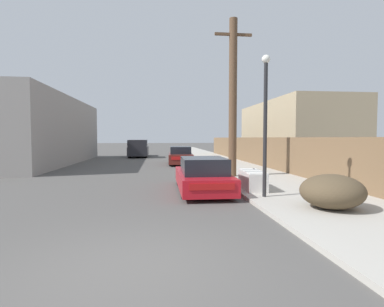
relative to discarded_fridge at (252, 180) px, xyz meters
The scene contains 12 objects.
ground_plane 7.18m from the discarded_fridge, 122.43° to the right, with size 220.00×220.00×0.00m, color #4F4C49.
sidewalk_curb 17.52m from the discarded_fridge, 85.23° to the left, with size 4.20×63.00×0.12m, color #ADA89E.
discarded_fridge is the anchor object (origin of this frame).
parked_sports_car_red 1.83m from the discarded_fridge, 168.03° to the left, with size 1.84×4.59×1.27m.
car_parked_mid 12.03m from the discarded_fridge, 98.39° to the left, with size 1.94×4.79×1.33m.
pickup_truck 21.35m from the discarded_fridge, 104.76° to the left, with size 1.99×5.58×1.78m.
utility_pole 5.11m from the discarded_fridge, 87.18° to the left, with size 1.80×0.39×7.55m.
street_lamp 2.67m from the discarded_fridge, 92.90° to the right, with size 0.26×0.26×4.44m.
brush_pile 3.37m from the discarded_fridge, 70.20° to the right, with size 1.65×1.61×0.91m.
wooden_fence 11.26m from the discarded_fridge, 72.36° to the left, with size 0.08×29.81×1.89m, color brown.
building_left_block 18.97m from the discarded_fridge, 134.57° to the left, with size 7.00×16.31×5.00m, color gray.
building_right_house 18.16m from the discarded_fridge, 60.37° to the left, with size 6.00×13.33×5.17m, color tan.
Camera 1 is at (0.43, -4.47, 1.99)m, focal length 28.00 mm.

